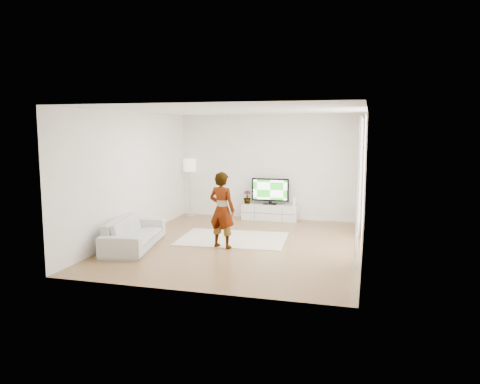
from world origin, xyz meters
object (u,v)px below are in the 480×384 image
(media_console, at_px, (270,212))
(player, at_px, (222,210))
(floor_lamp, at_px, (190,168))
(television, at_px, (270,190))
(rug, at_px, (233,239))
(sofa, at_px, (134,233))

(media_console, distance_m, player, 3.24)
(media_console, bearing_deg, floor_lamp, -178.35)
(television, xyz_separation_m, rug, (-0.34, -2.38, -0.79))
(media_console, relative_size, sofa, 0.71)
(sofa, bearing_deg, floor_lamp, -8.58)
(floor_lamp, bearing_deg, sofa, -87.56)
(media_console, distance_m, floor_lamp, 2.53)
(media_console, distance_m, television, 0.59)
(television, bearing_deg, player, -95.95)
(television, bearing_deg, sofa, -120.19)
(rug, relative_size, sofa, 1.12)
(media_console, height_order, sofa, sofa)
(rug, bearing_deg, player, -89.28)
(rug, height_order, floor_lamp, floor_lamp)
(player, height_order, sofa, player)
(media_console, xyz_separation_m, rug, (-0.34, -2.35, -0.20))
(sofa, bearing_deg, rug, -65.98)
(media_console, xyz_separation_m, player, (-0.33, -3.17, 0.58))
(rug, distance_m, player, 1.13)
(floor_lamp, bearing_deg, media_console, 1.65)
(rug, distance_m, floor_lamp, 3.27)
(rug, xyz_separation_m, floor_lamp, (-1.91, 2.29, 1.35))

